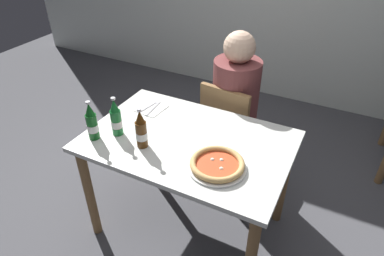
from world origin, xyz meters
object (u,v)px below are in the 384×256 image
at_px(dining_table_main, 188,154).
at_px(pizza_margherita_near, 217,165).
at_px(diner_seated, 234,113).
at_px(beer_bottle_right, 141,131).
at_px(napkin_with_cutlery, 151,108).
at_px(beer_bottle_left, 116,119).
at_px(chair_behind_table, 230,127).
at_px(beer_bottle_center, 92,123).

bearing_deg(dining_table_main, pizza_margherita_near, -31.38).
distance_m(dining_table_main, diner_seated, 0.66).
bearing_deg(diner_seated, pizza_margherita_near, -75.66).
bearing_deg(pizza_margherita_near, beer_bottle_right, -177.45).
bearing_deg(napkin_with_cutlery, pizza_margherita_near, -28.65).
relative_size(pizza_margherita_near, beer_bottle_left, 1.27).
xyz_separation_m(diner_seated, beer_bottle_left, (-0.45, -0.80, 0.27)).
height_order(chair_behind_table, diner_seated, diner_seated).
bearing_deg(dining_table_main, beer_bottle_center, -154.43).
relative_size(chair_behind_table, beer_bottle_center, 3.44).
height_order(diner_seated, beer_bottle_center, diner_seated).
distance_m(beer_bottle_center, beer_bottle_right, 0.30).
relative_size(pizza_margherita_near, beer_bottle_center, 1.27).
distance_m(chair_behind_table, beer_bottle_left, 0.95).
bearing_deg(pizza_margherita_near, chair_behind_table, 105.85).
bearing_deg(diner_seated, chair_behind_table, -100.14).
xyz_separation_m(beer_bottle_center, beer_bottle_right, (0.30, 0.06, 0.00)).
relative_size(beer_bottle_left, napkin_with_cutlery, 1.27).
height_order(beer_bottle_center, beer_bottle_right, same).
height_order(chair_behind_table, beer_bottle_right, beer_bottle_right).
bearing_deg(napkin_with_cutlery, chair_behind_table, 44.17).
xyz_separation_m(dining_table_main, chair_behind_table, (0.04, 0.61, -0.15)).
bearing_deg(beer_bottle_left, napkin_with_cutlery, 87.77).
bearing_deg(chair_behind_table, napkin_with_cutlery, 51.44).
xyz_separation_m(beer_bottle_left, napkin_with_cutlery, (0.01, 0.34, -0.10)).
xyz_separation_m(beer_bottle_center, napkin_with_cutlery, (0.11, 0.44, -0.10)).
height_order(chair_behind_table, pizza_margherita_near, chair_behind_table).
bearing_deg(pizza_margherita_near, beer_bottle_center, -173.57).
height_order(diner_seated, pizza_margherita_near, diner_seated).
relative_size(chair_behind_table, beer_bottle_left, 3.44).
xyz_separation_m(diner_seated, napkin_with_cutlery, (-0.43, -0.46, 0.17)).
relative_size(diner_seated, beer_bottle_left, 4.89).
bearing_deg(diner_seated, dining_table_main, -93.90).
bearing_deg(beer_bottle_left, beer_bottle_center, -134.80).
distance_m(diner_seated, napkin_with_cutlery, 0.66).
bearing_deg(beer_bottle_left, pizza_margherita_near, -1.14).
bearing_deg(beer_bottle_center, diner_seated, 58.78).
xyz_separation_m(dining_table_main, diner_seated, (0.04, 0.66, -0.05)).
bearing_deg(beer_bottle_center, dining_table_main, 25.57).
bearing_deg(beer_bottle_right, napkin_with_cutlery, 116.65).
height_order(dining_table_main, beer_bottle_left, beer_bottle_left).
bearing_deg(beer_bottle_left, chair_behind_table, 59.72).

